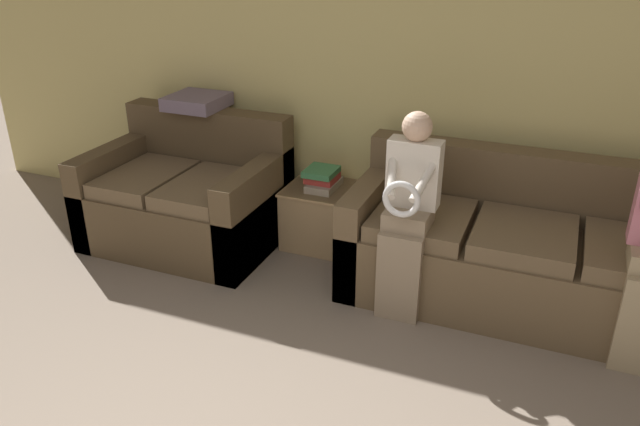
# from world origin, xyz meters

# --- Properties ---
(wall_back) EXTENTS (7.89, 0.06, 2.55)m
(wall_back) POSITION_xyz_m (0.00, 3.30, 1.27)
(wall_back) COLOR #DBCC7F
(wall_back) RESTS_ON ground_plane
(couch_main) EXTENTS (2.22, 0.92, 0.91)m
(couch_main) POSITION_xyz_m (0.98, 2.74, 0.34)
(couch_main) COLOR brown
(couch_main) RESTS_ON ground_plane
(couch_side) EXTENTS (1.38, 0.99, 0.95)m
(couch_side) POSITION_xyz_m (-1.49, 2.67, 0.34)
(couch_side) COLOR brown
(couch_side) RESTS_ON ground_plane
(child_left_seated) EXTENTS (0.32, 0.38, 1.27)m
(child_left_seated) POSITION_xyz_m (0.30, 2.36, 0.70)
(child_left_seated) COLOR gray
(child_left_seated) RESTS_ON ground_plane
(side_shelf) EXTENTS (0.55, 0.52, 0.46)m
(side_shelf) POSITION_xyz_m (-0.50, 2.99, 0.24)
(side_shelf) COLOR tan
(side_shelf) RESTS_ON ground_plane
(book_stack) EXTENTS (0.23, 0.31, 0.15)m
(book_stack) POSITION_xyz_m (-0.51, 2.99, 0.54)
(book_stack) COLOR gray
(book_stack) RESTS_ON side_shelf
(throw_pillow) EXTENTS (0.41, 0.41, 0.10)m
(throw_pillow) POSITION_xyz_m (-1.57, 3.02, 1.00)
(throw_pillow) COLOR slate
(throw_pillow) RESTS_ON couch_side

